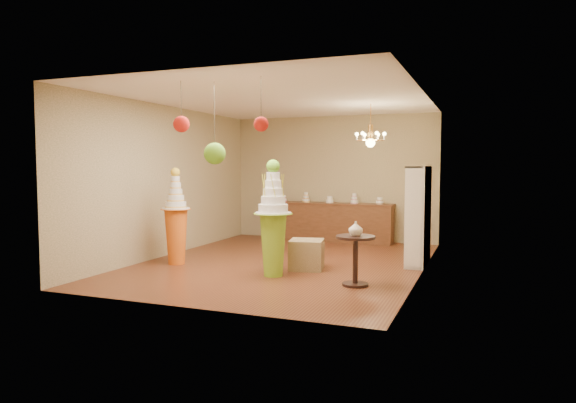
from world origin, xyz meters
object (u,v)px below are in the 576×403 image
(pedestal_orange, at_px, (176,228))
(sideboard, at_px, (330,221))
(round_table, at_px, (355,254))
(pedestal_green, at_px, (273,229))

(pedestal_orange, relative_size, sideboard, 0.58)
(sideboard, bearing_deg, round_table, -68.62)
(pedestal_green, bearing_deg, round_table, -7.32)
(pedestal_orange, bearing_deg, pedestal_green, -8.44)
(round_table, bearing_deg, sideboard, 111.38)
(pedestal_green, relative_size, pedestal_orange, 1.08)
(pedestal_green, bearing_deg, sideboard, 93.58)
(pedestal_green, distance_m, pedestal_orange, 2.09)
(pedestal_orange, relative_size, round_table, 2.34)
(pedestal_green, relative_size, sideboard, 0.63)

